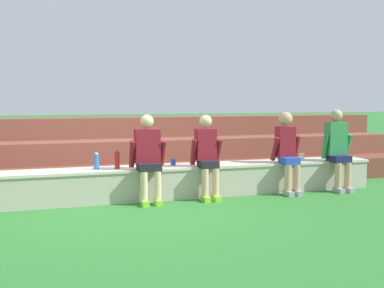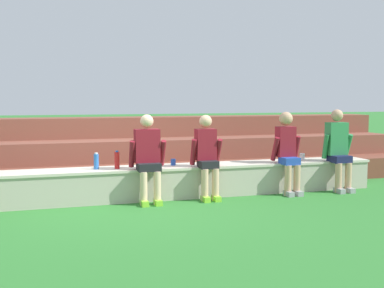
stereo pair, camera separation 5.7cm
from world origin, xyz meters
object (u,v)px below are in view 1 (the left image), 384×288
(person_center, at_px, (207,154))
(water_bottle_mid_right, at_px, (117,160))
(person_far_right, at_px, (338,148))
(water_bottle_near_right, at_px, (96,161))
(person_left_of_center, at_px, (148,156))
(plastic_cup_middle, at_px, (302,156))
(plastic_cup_left_end, at_px, (173,162))
(person_right_of_center, at_px, (287,150))

(person_center, distance_m, water_bottle_mid_right, 1.41)
(person_far_right, relative_size, water_bottle_near_right, 5.46)
(person_left_of_center, height_order, person_center, person_left_of_center)
(person_left_of_center, bearing_deg, person_center, 0.41)
(plastic_cup_middle, bearing_deg, plastic_cup_left_end, 179.84)
(person_right_of_center, height_order, person_far_right, person_far_right)
(water_bottle_near_right, bearing_deg, plastic_cup_left_end, 3.48)
(water_bottle_mid_right, xyz_separation_m, plastic_cup_middle, (3.29, 0.10, -0.08))
(person_right_of_center, bearing_deg, person_center, -179.34)
(person_right_of_center, height_order, water_bottle_near_right, person_right_of_center)
(person_right_of_center, height_order, water_bottle_mid_right, person_right_of_center)
(person_right_of_center, relative_size, water_bottle_near_right, 5.32)
(person_far_right, distance_m, plastic_cup_middle, 0.63)
(person_center, relative_size, water_bottle_mid_right, 4.73)
(plastic_cup_left_end, bearing_deg, plastic_cup_middle, -0.16)
(person_left_of_center, height_order, person_right_of_center, person_right_of_center)
(person_center, xyz_separation_m, person_far_right, (2.38, -0.02, 0.04))
(water_bottle_near_right, bearing_deg, plastic_cup_middle, 1.10)
(plastic_cup_middle, height_order, plastic_cup_left_end, plastic_cup_middle)
(person_far_right, relative_size, water_bottle_mid_right, 4.98)
(person_far_right, xyz_separation_m, plastic_cup_middle, (-0.48, 0.37, -0.18))
(water_bottle_mid_right, distance_m, plastic_cup_left_end, 0.94)
(person_center, relative_size, person_right_of_center, 0.97)
(plastic_cup_left_end, bearing_deg, water_bottle_mid_right, -173.20)
(person_left_of_center, height_order, water_bottle_near_right, person_left_of_center)
(person_left_of_center, relative_size, plastic_cup_middle, 11.70)
(person_center, bearing_deg, person_far_right, -0.54)
(person_far_right, relative_size, plastic_cup_middle, 12.18)
(water_bottle_mid_right, height_order, plastic_cup_left_end, water_bottle_mid_right)
(person_left_of_center, distance_m, person_far_right, 3.34)
(person_left_of_center, relative_size, plastic_cup_left_end, 13.04)
(water_bottle_near_right, height_order, plastic_cup_left_end, water_bottle_near_right)
(person_right_of_center, xyz_separation_m, water_bottle_near_right, (-3.13, 0.26, -0.11))
(person_far_right, bearing_deg, plastic_cup_middle, 142.82)
(plastic_cup_middle, bearing_deg, person_far_right, -37.18)
(person_left_of_center, height_order, plastic_cup_left_end, person_left_of_center)
(water_bottle_near_right, bearing_deg, water_bottle_mid_right, -6.37)
(person_center, distance_m, water_bottle_near_right, 1.72)
(person_left_of_center, relative_size, water_bottle_mid_right, 4.79)
(person_center, relative_size, plastic_cup_left_end, 12.89)
(water_bottle_near_right, bearing_deg, person_right_of_center, -4.73)
(water_bottle_near_right, bearing_deg, person_center, -9.21)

